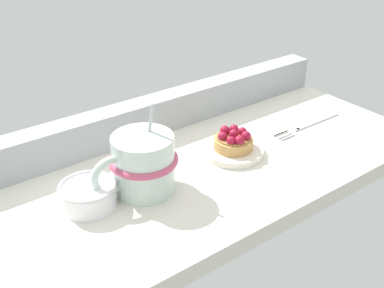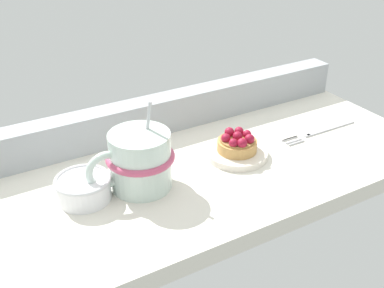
{
  "view_description": "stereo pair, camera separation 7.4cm",
  "coord_description": "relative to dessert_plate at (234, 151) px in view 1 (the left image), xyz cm",
  "views": [
    {
      "loc": [
        -42.33,
        -51.86,
        40.95
      ],
      "look_at": [
        -3.65,
        -0.11,
        4.84
      ],
      "focal_mm": 44.66,
      "sensor_mm": 36.0,
      "label": 1
    },
    {
      "loc": [
        -36.17,
        -55.94,
        40.95
      ],
      "look_at": [
        -3.65,
        -0.11,
        4.84
      ],
      "focal_mm": 44.66,
      "sensor_mm": 36.0,
      "label": 2
    }
  ],
  "objects": [
    {
      "name": "raspberry_tart",
      "position": [
        -0.0,
        -0.01,
        2.05
      ],
      "size": [
        6.62,
        6.62,
        3.49
      ],
      "color": "tan",
      "rests_on": "dessert_plate"
    },
    {
      "name": "sugar_bowl",
      "position": [
        -26.14,
        1.28,
        1.41
      ],
      "size": [
        8.23,
        8.23,
        3.61
      ],
      "color": "white",
      "rests_on": "ground_plane"
    },
    {
      "name": "dessert_fork",
      "position": [
        17.96,
        -0.54,
        -0.23
      ],
      "size": [
        16.8,
        2.45,
        0.6
      ],
      "color": "#B7B7BC",
      "rests_on": "ground_plane"
    },
    {
      "name": "coffee_mug",
      "position": [
        -17.74,
        0.14,
        4.01
      ],
      "size": [
        13.63,
        10.27,
        13.61
      ],
      "color": "silver",
      "rests_on": "ground_plane"
    },
    {
      "name": "window_rail_back",
      "position": [
        -5.1,
        15.24,
        2.7
      ],
      "size": [
        75.09,
        4.4,
        6.46
      ],
      "primitive_type": "cube",
      "color": "#9EA3A8",
      "rests_on": "ground_plane"
    },
    {
      "name": "dessert_plate",
      "position": [
        0.0,
        0.0,
        0.0
      ],
      "size": [
        10.4,
        10.4,
        1.13
      ],
      "color": "silver",
      "rests_on": "ground_plane"
    },
    {
      "name": "ground_plane",
      "position": [
        -5.1,
        0.18,
        -1.99
      ],
      "size": [
        76.62,
        34.52,
        2.92
      ],
      "primitive_type": "cube",
      "color": "silver"
    }
  ]
}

